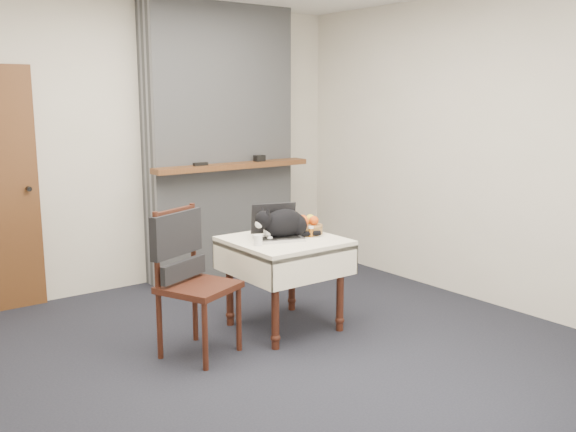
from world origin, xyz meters
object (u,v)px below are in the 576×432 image
chair (186,262)px  cat (284,224)px  side_table (284,253)px  fruit_basket (307,226)px  laptop (277,230)px  cream_jar (258,240)px  pill_bottle (311,231)px

chair → cat: bearing=-23.8°
side_table → fruit_basket: fruit_basket is taller
side_table → cat: bearing=47.7°
laptop → fruit_basket: (0.28, -0.00, -0.01)m
cream_jar → fruit_basket: (0.53, 0.11, 0.02)m
cream_jar → pill_bottle: size_ratio=0.93×
pill_bottle → fruit_basket: size_ratio=0.33×
laptop → pill_bottle: laptop is taller
side_table → chair: size_ratio=0.77×
side_table → chair: 0.81m
pill_bottle → fruit_basket: bearing=66.3°
cat → side_table: bearing=-129.7°
side_table → cream_jar: cream_jar is taller
cat → laptop: bearing=147.0°
side_table → pill_bottle: pill_bottle is taller
cream_jar → laptop: bearing=24.7°
cat → cream_jar: cat is taller
laptop → cat: size_ratio=0.82×
side_table → cream_jar: 0.32m
side_table → laptop: (-0.03, 0.05, 0.18)m
cream_jar → chair: (-0.53, 0.09, -0.09)m
side_table → cat: 0.22m
cat → fruit_basket: cat is taller
pill_bottle → fruit_basket: 0.13m
cream_jar → chair: chair is taller
laptop → pill_bottle: (0.23, -0.12, -0.02)m
cream_jar → chair: bearing=170.2°
laptop → cream_jar: 0.27m
laptop → fruit_basket: size_ratio=1.71×
laptop → cream_jar: laptop is taller
pill_bottle → side_table: bearing=159.5°
cat → chair: (-0.82, 0.01, -0.16)m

